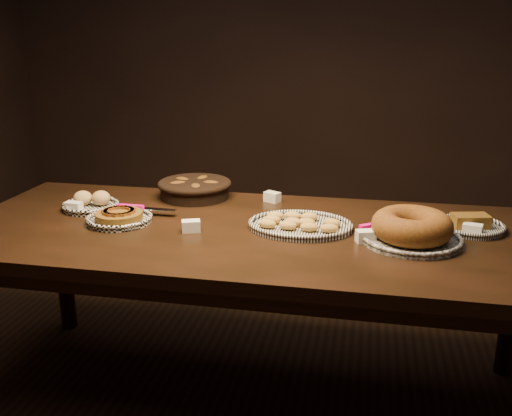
% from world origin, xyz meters
% --- Properties ---
extents(ground, '(5.00, 5.00, 0.00)m').
position_xyz_m(ground, '(0.00, 0.00, 0.00)').
color(ground, black).
rests_on(ground, ground).
extents(buffet_table, '(2.40, 1.00, 0.75)m').
position_xyz_m(buffet_table, '(0.00, 0.00, 0.68)').
color(buffet_table, black).
rests_on(buffet_table, ground).
extents(apple_tart_plate, '(0.33, 0.27, 0.05)m').
position_xyz_m(apple_tart_plate, '(-0.56, -0.03, 0.77)').
color(apple_tart_plate, white).
rests_on(apple_tart_plate, buffet_table).
extents(madeleine_platter, '(0.41, 0.33, 0.05)m').
position_xyz_m(madeleine_platter, '(0.17, 0.04, 0.77)').
color(madeleine_platter, black).
rests_on(madeleine_platter, buffet_table).
extents(bundt_cake_plate, '(0.38, 0.40, 0.11)m').
position_xyz_m(bundt_cake_plate, '(0.59, -0.03, 0.80)').
color(bundt_cake_plate, black).
rests_on(bundt_cake_plate, buffet_table).
extents(croissant_basket, '(0.42, 0.42, 0.09)m').
position_xyz_m(croissant_basket, '(-0.36, 0.38, 0.80)').
color(croissant_basket, black).
rests_on(croissant_basket, buffet_table).
extents(bread_roll_plate, '(0.24, 0.24, 0.08)m').
position_xyz_m(bread_roll_plate, '(-0.76, 0.12, 0.77)').
color(bread_roll_plate, white).
rests_on(bread_roll_plate, buffet_table).
extents(loaf_plate, '(0.26, 0.26, 0.06)m').
position_xyz_m(loaf_plate, '(0.82, 0.16, 0.77)').
color(loaf_plate, black).
rests_on(loaf_plate, buffet_table).
extents(tent_cards, '(1.71, 0.53, 0.04)m').
position_xyz_m(tent_cards, '(0.04, 0.08, 0.77)').
color(tent_cards, white).
rests_on(tent_cards, buffet_table).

